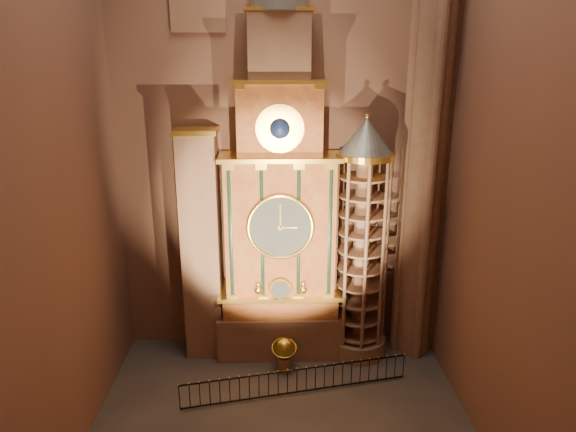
{
  "coord_description": "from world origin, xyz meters",
  "views": [
    {
      "loc": [
        -0.25,
        -15.93,
        12.9
      ],
      "look_at": [
        0.29,
        3.0,
        7.08
      ],
      "focal_mm": 32.0,
      "sensor_mm": 36.0,
      "label": 1
    }
  ],
  "objects_px": {
    "celestial_globe": "(284,352)",
    "iron_railing": "(297,381)",
    "astronomical_clock": "(280,212)",
    "stair_turret": "(361,244)",
    "portrait_tower": "(202,246)"
  },
  "relations": [
    {
      "from": "celestial_globe",
      "to": "iron_railing",
      "type": "bearing_deg",
      "value": -73.71
    },
    {
      "from": "astronomical_clock",
      "to": "stair_turret",
      "type": "relative_size",
      "value": 1.55
    },
    {
      "from": "astronomical_clock",
      "to": "iron_railing",
      "type": "distance_m",
      "value": 6.96
    },
    {
      "from": "astronomical_clock",
      "to": "stair_turret",
      "type": "bearing_deg",
      "value": -4.3
    },
    {
      "from": "portrait_tower",
      "to": "iron_railing",
      "type": "xyz_separation_m",
      "value": [
        4.0,
        -3.33,
        -4.56
      ]
    },
    {
      "from": "stair_turret",
      "to": "celestial_globe",
      "type": "distance_m",
      "value": 5.67
    },
    {
      "from": "portrait_tower",
      "to": "iron_railing",
      "type": "distance_m",
      "value": 6.92
    },
    {
      "from": "stair_turret",
      "to": "celestial_globe",
      "type": "relative_size",
      "value": 6.89
    },
    {
      "from": "celestial_globe",
      "to": "iron_railing",
      "type": "xyz_separation_m",
      "value": [
        0.47,
        -1.62,
        -0.35
      ]
    },
    {
      "from": "astronomical_clock",
      "to": "celestial_globe",
      "type": "bearing_deg",
      "value": -85.58
    },
    {
      "from": "iron_railing",
      "to": "celestial_globe",
      "type": "bearing_deg",
      "value": 106.29
    },
    {
      "from": "astronomical_clock",
      "to": "portrait_tower",
      "type": "distance_m",
      "value": 3.73
    },
    {
      "from": "stair_turret",
      "to": "iron_railing",
      "type": "relative_size",
      "value": 1.2
    },
    {
      "from": "celestial_globe",
      "to": "portrait_tower",
      "type": "bearing_deg",
      "value": 154.2
    },
    {
      "from": "celestial_globe",
      "to": "iron_railing",
      "type": "height_order",
      "value": "celestial_globe"
    }
  ]
}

